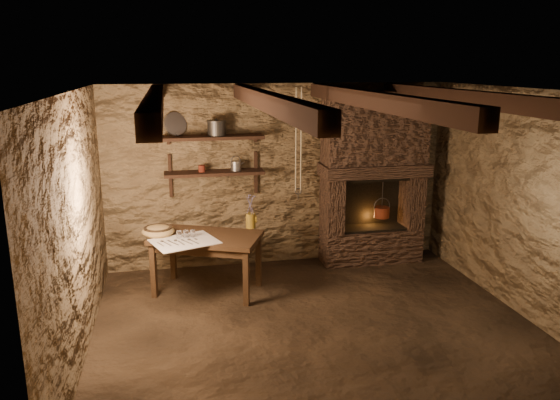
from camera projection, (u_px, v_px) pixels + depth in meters
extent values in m
plane|color=black|center=(316.00, 327.00, 5.62)|extent=(4.50, 4.50, 0.00)
cube|color=#483621|center=(278.00, 175.00, 7.23)|extent=(4.50, 0.04, 2.40)
cube|color=#483621|center=(403.00, 300.00, 3.43)|extent=(4.50, 0.04, 2.40)
cube|color=#483621|center=(76.00, 229.00, 4.89)|extent=(0.04, 4.00, 2.40)
cube|color=#483621|center=(523.00, 204.00, 5.77)|extent=(0.04, 4.00, 2.40)
cube|color=black|center=(320.00, 91.00, 5.04)|extent=(4.50, 4.00, 0.04)
cube|color=black|center=(155.00, 103.00, 4.77)|extent=(0.14, 3.95, 0.16)
cube|color=black|center=(267.00, 101.00, 4.96)|extent=(0.14, 3.95, 0.16)
cube|color=black|center=(371.00, 100.00, 5.16)|extent=(0.14, 3.95, 0.16)
cube|color=black|center=(467.00, 98.00, 5.35)|extent=(0.14, 3.95, 0.16)
cube|color=black|center=(214.00, 173.00, 6.89)|extent=(1.25, 0.30, 0.04)
cube|color=black|center=(213.00, 137.00, 6.78)|extent=(1.25, 0.30, 0.04)
cube|color=#322119|center=(370.00, 245.00, 7.49)|extent=(1.35, 0.45, 0.45)
cube|color=#322119|center=(332.00, 205.00, 7.23)|extent=(0.23, 0.45, 0.75)
cube|color=#322119|center=(411.00, 200.00, 7.45)|extent=(0.23, 0.45, 0.75)
cube|color=#322119|center=(374.00, 170.00, 7.20)|extent=(1.43, 0.51, 0.16)
cube|color=#322119|center=(375.00, 128.00, 7.10)|extent=(1.35, 0.45, 0.94)
cube|color=black|center=(367.00, 199.00, 7.53)|extent=(0.90, 0.06, 0.75)
cube|color=black|center=(206.00, 237.00, 6.35)|extent=(1.40, 1.13, 0.05)
cube|color=black|center=(207.00, 244.00, 6.37)|extent=(1.26, 0.99, 0.09)
cube|color=beige|center=(185.00, 241.00, 6.11)|extent=(0.83, 0.75, 0.01)
cylinder|color=olive|center=(251.00, 221.00, 6.62)|extent=(0.15, 0.15, 0.18)
torus|color=olive|center=(256.00, 219.00, 6.62)|extent=(0.02, 0.10, 0.10)
ellipsoid|color=olive|center=(158.00, 231.00, 6.35)|extent=(0.49, 0.49, 0.13)
cylinder|color=#32302D|center=(217.00, 129.00, 6.76)|extent=(0.26, 0.26, 0.17)
cylinder|color=gray|center=(175.00, 124.00, 6.74)|extent=(0.32, 0.24, 0.29)
cylinder|color=#521910|center=(202.00, 169.00, 6.84)|extent=(0.11, 0.11, 0.08)
cylinder|color=maroon|center=(382.00, 212.00, 7.36)|extent=(0.21, 0.21, 0.14)
torus|color=#32302D|center=(382.00, 206.00, 7.34)|extent=(0.23, 0.01, 0.23)
cylinder|color=#32302D|center=(383.00, 194.00, 7.30)|extent=(0.01, 0.01, 0.44)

